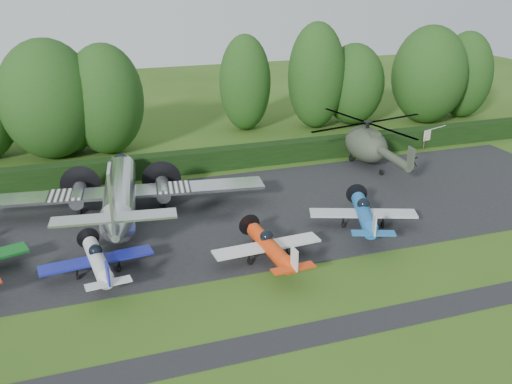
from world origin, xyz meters
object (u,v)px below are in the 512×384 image
object	(u,v)px
helicopter	(367,141)
sign_board	(435,134)
transport_plane	(120,194)
light_plane_white	(98,261)
light_plane_blue	(364,214)
light_plane_orange	(270,247)

from	to	relation	value
helicopter	sign_board	distance (m)	10.12
transport_plane	sign_board	xyz separation A→B (m)	(33.77, 8.25, -0.64)
transport_plane	light_plane_white	size ratio (longest dim) A/B	3.06
light_plane_white	sign_board	bearing A→B (deg)	31.00
light_plane_blue	light_plane_orange	bearing A→B (deg)	177.23
transport_plane	light_plane_white	distance (m)	8.82
light_plane_orange	light_plane_blue	world-z (taller)	light_plane_blue
light_plane_orange	light_plane_blue	bearing A→B (deg)	20.49
light_plane_blue	sign_board	xyz separation A→B (m)	(17.13, 15.89, 0.12)
helicopter	light_plane_white	bearing A→B (deg)	-155.40
light_plane_orange	sign_board	distance (m)	31.37
light_plane_blue	sign_board	distance (m)	23.37
light_plane_blue	light_plane_white	bearing A→B (deg)	162.59
light_plane_white	helicopter	world-z (taller)	helicopter
light_plane_white	light_plane_blue	xyz separation A→B (m)	(19.00, 0.81, 0.13)
light_plane_orange	sign_board	xyz separation A→B (m)	(25.38, 18.43, 0.21)
light_plane_white	helicopter	xyz separation A→B (m)	(26.42, 14.01, 1.15)
transport_plane	sign_board	bearing A→B (deg)	6.13
light_plane_blue	sign_board	bearing A→B (deg)	23.00
light_plane_white	sign_board	world-z (taller)	light_plane_white
transport_plane	light_plane_blue	world-z (taller)	transport_plane
transport_plane	light_plane_orange	distance (m)	13.22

